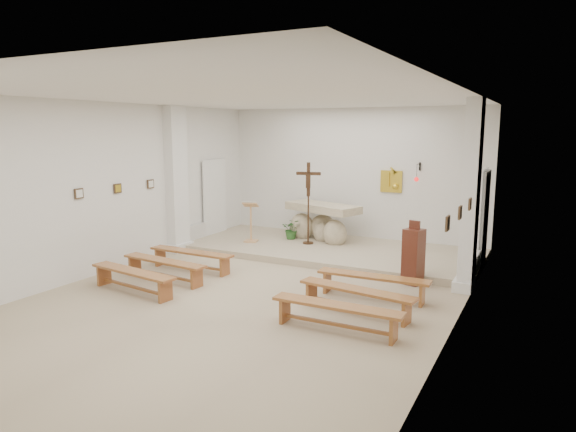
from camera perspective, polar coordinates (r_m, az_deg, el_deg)
The scene contains 29 objects.
ground at distance 9.46m, azimuth -3.69°, elevation -8.56°, with size 7.00×10.00×0.00m, color #C5B38E.
wall_left at distance 11.27m, azimuth -19.21°, elevation 2.97°, with size 0.02×10.00×3.50m, color silver.
wall_right at distance 7.87m, azimuth 18.50°, elevation 0.36°, with size 0.02×10.00×3.50m, color silver.
wall_back at distance 13.56m, azimuth 7.17°, elevation 4.47°, with size 7.00×0.02×3.50m, color silver.
ceiling at distance 9.01m, azimuth -3.93°, elevation 13.04°, with size 7.00×10.00×0.02m, color silver.
sanctuary_platform at distance 12.46m, azimuth 4.63°, elevation -3.76°, with size 6.98×3.00×0.15m, color tan.
pilaster_left at distance 12.64m, azimuth -12.26°, elevation 3.95°, with size 0.26×0.55×3.50m, color white.
pilaster_right at distance 9.85m, azimuth 19.65°, elevation 2.07°, with size 0.26×0.55×3.50m, color white.
gold_wall_relief at distance 13.22m, azimuth 11.40°, elevation 3.79°, with size 0.55×0.04×0.55m, color gold.
sanctuary_lamp at distance 12.79m, azimuth 14.13°, elevation 4.21°, with size 0.11×0.36×0.44m.
station_frame_left_front at distance 10.72m, azimuth -22.22°, elevation 2.32°, with size 0.03×0.20×0.20m, color #412E1C.
station_frame_left_mid at distance 11.39m, azimuth -18.41°, elevation 2.93°, with size 0.03×0.20×0.20m, color #412E1C.
station_frame_left_rear at distance 12.11m, azimuth -15.03°, elevation 3.46°, with size 0.03×0.20×0.20m, color #412E1C.
station_frame_right_front at distance 7.10m, azimuth 17.32°, elevation -0.78°, with size 0.03×0.20×0.20m, color #412E1C.
station_frame_right_mid at distance 8.08m, azimuth 18.58°, elevation 0.37°, with size 0.03×0.20×0.20m, color #412E1C.
station_frame_right_rear at distance 9.06m, azimuth 19.56°, elevation 1.26°, with size 0.03×0.20×0.20m, color #412E1C.
radiator_left at distance 13.44m, azimuth -10.34°, elevation -2.05°, with size 0.10×0.85×0.52m, color silver.
radiator_right at distance 10.80m, azimuth 20.03°, elevation -5.34°, with size 0.10×0.85×0.52m, color silver.
altar at distance 13.15m, azimuth 3.77°, elevation -0.96°, with size 2.12×1.36×1.02m.
lectern at distance 12.88m, azimuth -4.16°, elevation -0.63°, with size 0.44×0.40×1.04m.
crucifix_stand at distance 12.54m, azimuth 2.27°, elevation 2.11°, with size 0.60×0.26×2.01m.
potted_plant at distance 13.22m, azimuth 0.43°, elevation -1.45°, with size 0.47×0.41×0.53m, color #2A5E25.
donation_pedestal at distance 10.14m, azimuth 13.75°, elevation -4.36°, with size 0.41×0.41×1.24m.
bench_left_front at distance 11.03m, azimuth -10.71°, elevation -4.36°, with size 1.99×0.35×0.42m.
bench_right_front at distance 9.20m, azimuth 9.42°, elevation -7.14°, with size 2.00×0.38×0.42m.
bench_left_second at distance 10.40m, azimuth -13.60°, elevation -5.33°, with size 2.01×0.51×0.42m.
bench_right_second at distance 8.43m, azimuth 7.61°, elevation -8.66°, with size 2.01×0.59×0.42m.
bench_left_third at distance 9.80m, azimuth -16.86°, elevation -6.40°, with size 2.01×0.58×0.42m.
bench_right_third at distance 7.68m, azimuth 5.43°, elevation -10.48°, with size 1.99×0.32×0.42m.
Camera 1 is at (4.65, -7.70, 2.95)m, focal length 32.00 mm.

